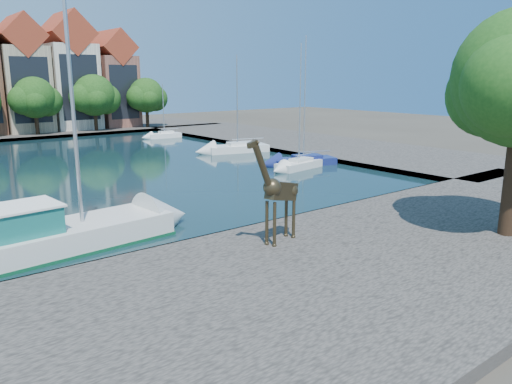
{
  "coord_description": "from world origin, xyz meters",
  "views": [
    {
      "loc": [
        -16.46,
        -19.61,
        7.96
      ],
      "look_at": [
        -2.1,
        -1.48,
        2.61
      ],
      "focal_mm": 35.0,
      "sensor_mm": 36.0,
      "label": 1
    }
  ],
  "objects": [
    {
      "name": "townhouse_east_end",
      "position": [
        15.0,
        55.99,
        7.11
      ],
      "size": [
        5.44,
        9.18,
        14.43
      ],
      "color": "brown",
      "rests_on": "far_quay"
    },
    {
      "name": "townhouse_east_mid",
      "position": [
        8.5,
        55.99,
        8.1
      ],
      "size": [
        6.43,
        9.18,
        16.65
      ],
      "color": "beige",
      "rests_on": "far_quay"
    },
    {
      "name": "giraffe_statue",
      "position": [
        -2.05,
        -3.03,
        2.92
      ],
      "size": [
        3.41,
        1.19,
        4.92
      ],
      "color": "#352B1A",
      "rests_on": "near_quay"
    },
    {
      "name": "motorsailer",
      "position": [
        -10.43,
        3.24,
        1.03
      ],
      "size": [
        10.99,
        4.07,
        12.28
      ],
      "color": "silver",
      "rests_on": "water_basin"
    },
    {
      "name": "sailboat_right_b",
      "position": [
        15.0,
        13.08,
        0.59
      ],
      "size": [
        6.24,
        3.83,
        11.41
      ],
      "color": "navy",
      "rests_on": "water_basin"
    },
    {
      "name": "far_tree_far_east",
      "position": [
        18.09,
        50.49,
        5.08
      ],
      "size": [
        6.76,
        5.2,
        7.36
      ],
      "color": "#332114",
      "rests_on": "far_quay"
    },
    {
      "name": "ground",
      "position": [
        0.0,
        0.0,
        0.0
      ],
      "size": [
        160.0,
        160.0,
        0.0
      ],
      "primitive_type": "plane",
      "color": "#38332B",
      "rests_on": "ground"
    },
    {
      "name": "sailboat_right_a",
      "position": [
        13.3,
        11.88,
        0.61
      ],
      "size": [
        5.02,
        2.45,
        10.64
      ],
      "color": "silver",
      "rests_on": "water_basin"
    },
    {
      "name": "far_tree_mid_east",
      "position": [
        2.1,
        50.49,
        5.13
      ],
      "size": [
        7.02,
        5.4,
        7.52
      ],
      "color": "#332114",
      "rests_on": "far_quay"
    },
    {
      "name": "townhouse_east_inner",
      "position": [
        2.0,
        55.99,
        7.73
      ],
      "size": [
        5.94,
        9.18,
        15.79
      ],
      "color": "tan",
      "rests_on": "far_quay"
    },
    {
      "name": "sailboat_right_d",
      "position": [
        15.0,
        39.63,
        0.56
      ],
      "size": [
        4.47,
        1.97,
        6.99
      ],
      "color": "white",
      "rests_on": "water_basin"
    },
    {
      "name": "far_tree_east",
      "position": [
        10.11,
        50.49,
        5.24
      ],
      "size": [
        7.54,
        5.8,
        7.84
      ],
      "color": "#332114",
      "rests_on": "far_quay"
    },
    {
      "name": "far_quay",
      "position": [
        0.0,
        56.0,
        0.25
      ],
      "size": [
        60.0,
        16.0,
        0.5
      ],
      "primitive_type": "cube",
      "color": "#544E48",
      "rests_on": "ground"
    },
    {
      "name": "sailboat_right_c",
      "position": [
        15.0,
        23.28,
        0.65
      ],
      "size": [
        6.92,
        3.95,
        10.1
      ],
      "color": "silver",
      "rests_on": "water_basin"
    },
    {
      "name": "near_quay",
      "position": [
        0.0,
        -7.0,
        0.25
      ],
      "size": [
        50.0,
        14.0,
        0.5
      ],
      "primitive_type": "cube",
      "color": "#544E48",
      "rests_on": "ground"
    },
    {
      "name": "right_quay",
      "position": [
        25.0,
        24.0,
        0.25
      ],
      "size": [
        14.0,
        52.0,
        0.5
      ],
      "primitive_type": "cube",
      "color": "#544E48",
      "rests_on": "ground"
    },
    {
      "name": "water_basin",
      "position": [
        0.0,
        24.0,
        0.04
      ],
      "size": [
        38.0,
        50.0,
        0.08
      ],
      "primitive_type": "cube",
      "color": "black",
      "rests_on": "ground"
    }
  ]
}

